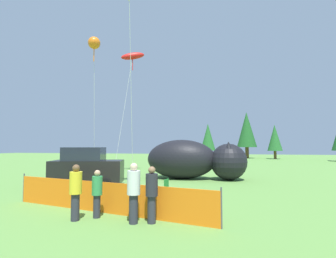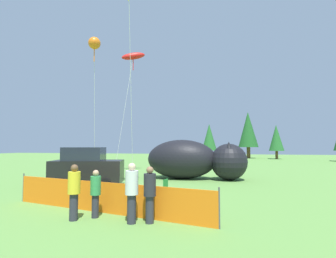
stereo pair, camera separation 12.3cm
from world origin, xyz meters
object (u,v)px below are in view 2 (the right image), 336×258
(parked_car, at_px, (87,168))
(kite_orange_flower, at_px, (94,44))
(folding_chair, at_px, (163,188))
(inflatable_cat, at_px, (193,161))
(spectator_in_red_shirt, at_px, (132,190))
(spectator_in_green_shirt, at_px, (96,192))
(spectator_in_black_shirt, at_px, (74,190))
(spectator_in_grey_shirt, at_px, (150,192))
(kite_red_lizard, at_px, (133,57))

(parked_car, height_order, kite_orange_flower, kite_orange_flower)
(folding_chair, relative_size, kite_orange_flower, 0.09)
(inflatable_cat, xyz_separation_m, spectator_in_red_shirt, (-0.73, -11.14, -0.28))
(inflatable_cat, xyz_separation_m, spectator_in_green_shirt, (-2.17, -10.77, -0.44))
(inflatable_cat, bearing_deg, spectator_in_black_shirt, -101.77)
(folding_chair, bearing_deg, parked_car, -15.09)
(spectator_in_black_shirt, height_order, spectator_in_red_shirt, spectator_in_red_shirt)
(parked_car, relative_size, spectator_in_black_shirt, 2.42)
(folding_chair, bearing_deg, spectator_in_grey_shirt, 106.99)
(parked_car, bearing_deg, kite_orange_flower, 95.85)
(spectator_in_grey_shirt, height_order, spectator_in_black_shirt, spectator_in_black_shirt)
(parked_car, bearing_deg, folding_chair, -38.92)
(kite_red_lizard, bearing_deg, kite_orange_flower, -98.17)
(folding_chair, xyz_separation_m, inflatable_cat, (0.63, 7.23, 0.82))
(spectator_in_red_shirt, bearing_deg, parked_car, 128.69)
(spectator_in_green_shirt, bearing_deg, spectator_in_grey_shirt, -6.73)
(inflatable_cat, relative_size, spectator_in_green_shirt, 4.53)
(spectator_in_black_shirt, distance_m, kite_red_lizard, 17.26)
(spectator_in_green_shirt, bearing_deg, parked_car, 121.44)
(spectator_in_black_shirt, relative_size, spectator_in_red_shirt, 0.96)
(parked_car, bearing_deg, spectator_in_grey_shirt, -61.42)
(spectator_in_grey_shirt, bearing_deg, spectator_in_red_shirt, -165.48)
(spectator_in_red_shirt, bearing_deg, folding_chair, 88.51)
(spectator_in_red_shirt, distance_m, kite_orange_flower, 13.23)
(folding_chair, distance_m, kite_red_lizard, 15.08)
(spectator_in_grey_shirt, relative_size, kite_red_lizard, 0.16)
(folding_chair, relative_size, spectator_in_red_shirt, 0.48)
(spectator_in_black_shirt, distance_m, kite_orange_flower, 12.56)
(spectator_in_green_shirt, distance_m, kite_orange_flower, 12.52)
(spectator_in_black_shirt, height_order, spectator_in_green_shirt, spectator_in_black_shirt)
(spectator_in_grey_shirt, relative_size, spectator_in_black_shirt, 0.98)
(spectator_in_black_shirt, relative_size, kite_orange_flower, 0.18)
(parked_car, relative_size, spectator_in_red_shirt, 2.33)
(spectator_in_grey_shirt, bearing_deg, kite_orange_flower, 127.72)
(inflatable_cat, height_order, kite_orange_flower, kite_orange_flower)
(parked_car, relative_size, kite_orange_flower, 0.44)
(spectator_in_black_shirt, relative_size, kite_red_lizard, 0.16)
(spectator_in_red_shirt, bearing_deg, kite_red_lizard, 109.53)
(spectator_in_red_shirt, xyz_separation_m, kite_red_lizard, (-4.98, 14.05, 9.41))
(spectator_in_black_shirt, bearing_deg, folding_chair, 62.47)
(inflatable_cat, relative_size, kite_red_lizard, 0.66)
(spectator_in_grey_shirt, distance_m, kite_orange_flower, 13.43)
(spectator_in_red_shirt, height_order, kite_red_lizard, kite_red_lizard)
(parked_car, height_order, folding_chair, parked_car)
(spectator_in_black_shirt, distance_m, spectator_in_green_shirt, 0.71)
(spectator_in_red_shirt, bearing_deg, spectator_in_grey_shirt, 14.52)
(kite_orange_flower, bearing_deg, parked_car, -70.48)
(folding_chair, bearing_deg, spectator_in_red_shirt, 98.67)
(spectator_in_green_shirt, bearing_deg, folding_chair, 66.49)
(inflatable_cat, bearing_deg, kite_orange_flower, -155.10)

